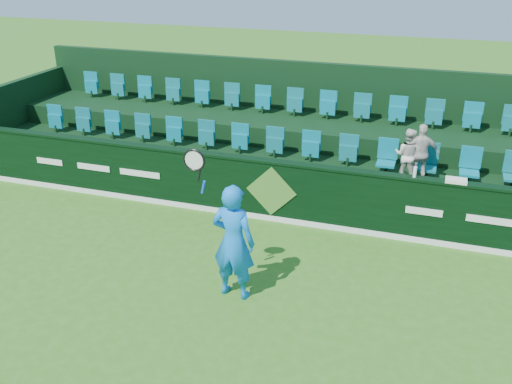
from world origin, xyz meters
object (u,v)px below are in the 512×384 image
(spectator_left, at_px, (408,155))
(drinks_bottle, at_px, (415,172))
(towel, at_px, (456,181))
(tennis_player, at_px, (233,241))
(spectator_middle, at_px, (421,154))

(spectator_left, height_order, drinks_bottle, spectator_left)
(towel, distance_m, drinks_bottle, 0.77)
(drinks_bottle, bearing_deg, tennis_player, -132.08)
(tennis_player, height_order, towel, tennis_player)
(spectator_middle, bearing_deg, drinks_bottle, 74.40)
(spectator_left, xyz_separation_m, spectator_middle, (0.27, 0.00, 0.06))
(spectator_middle, distance_m, towel, 1.33)
(spectator_left, height_order, towel, spectator_left)
(tennis_player, relative_size, towel, 6.71)
(tennis_player, bearing_deg, drinks_bottle, 47.92)
(spectator_left, bearing_deg, spectator_middle, -168.23)
(spectator_left, relative_size, spectator_middle, 0.91)
(spectator_left, distance_m, drinks_bottle, 1.14)
(spectator_left, relative_size, drinks_bottle, 5.41)
(spectator_middle, xyz_separation_m, towel, (0.71, -1.12, -0.06))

